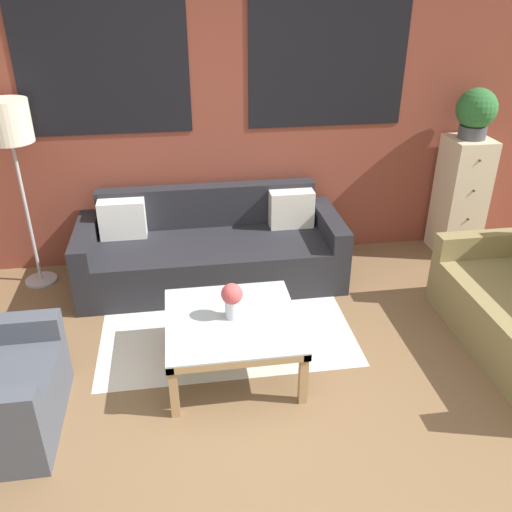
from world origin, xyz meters
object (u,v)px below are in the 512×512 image
Objects in this scene: couch_dark at (211,251)px; flower_vase at (232,298)px; floor_lamp at (9,130)px; potted_plant at (476,112)px; drawer_cabinet at (460,197)px; coffee_table at (232,326)px.

couch_dark is 1.31m from flower_vase.
potted_plant is (3.97, 0.03, -0.00)m from floor_lamp.
couch_dark is 2.01× the size of drawer_cabinet.
floor_lamp reaches higher than coffee_table.
couch_dark is at bearing -175.27° from drawer_cabinet.
potted_plant is (2.43, 0.20, 1.11)m from couch_dark.
drawer_cabinet is at bearing 31.86° from flower_vase.
coffee_table is at bearing -147.90° from potted_plant.
drawer_cabinet reaches higher than flower_vase.
coffee_table is 2.99m from potted_plant.
drawer_cabinet is (3.97, 0.03, -0.82)m from floor_lamp.
potted_plant is at bearing 32.10° from coffee_table.
floor_lamp is at bearing -179.55° from drawer_cabinet.
drawer_cabinet is 0.81m from potted_plant.
flower_vase is at bearing -87.67° from couch_dark.
floor_lamp is at bearing 137.38° from coffee_table.
coffee_table is at bearing -110.36° from flower_vase.
potted_plant reaches higher than drawer_cabinet.
potted_plant is 2.91m from flower_vase.
coffee_table is 2.82m from drawer_cabinet.
drawer_cabinet is at bearing -90.00° from potted_plant.
couch_dark is 1.41× the size of floor_lamp.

